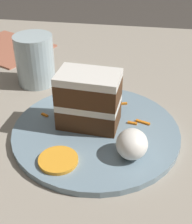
% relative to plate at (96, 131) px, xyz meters
% --- Properties ---
extents(ground_plane, '(6.00, 6.00, 0.00)m').
position_rel_plate_xyz_m(ground_plane, '(-0.01, 0.01, -0.03)').
color(ground_plane, '#38332D').
rests_on(ground_plane, ground).
extents(dining_table, '(1.05, 0.99, 0.02)m').
position_rel_plate_xyz_m(dining_table, '(-0.01, 0.01, -0.02)').
color(dining_table, gray).
rests_on(dining_table, ground).
extents(plate, '(0.26, 0.26, 0.01)m').
position_rel_plate_xyz_m(plate, '(0.00, 0.00, 0.00)').
color(plate, gray).
rests_on(plate, dining_table).
extents(cake_slice, '(0.07, 0.10, 0.09)m').
position_rel_plate_xyz_m(cake_slice, '(0.01, 0.02, 0.05)').
color(cake_slice, '#4C2D19').
rests_on(cake_slice, plate).
extents(cream_dollop, '(0.05, 0.04, 0.04)m').
position_rel_plate_xyz_m(cream_dollop, '(-0.05, -0.06, 0.03)').
color(cream_dollop, white).
rests_on(cream_dollop, plate).
extents(orange_garnish, '(0.05, 0.05, 0.01)m').
position_rel_plate_xyz_m(orange_garnish, '(-0.08, 0.04, 0.01)').
color(orange_garnish, orange).
rests_on(orange_garnish, plate).
extents(carrot_shreds_scatter, '(0.08, 0.18, 0.00)m').
position_rel_plate_xyz_m(carrot_shreds_scatter, '(0.05, -0.02, 0.01)').
color(carrot_shreds_scatter, orange).
rests_on(carrot_shreds_scatter, plate).
extents(drinking_glass, '(0.07, 0.07, 0.10)m').
position_rel_plate_xyz_m(drinking_glass, '(0.15, 0.14, 0.04)').
color(drinking_glass, silver).
rests_on(drinking_glass, dining_table).
extents(menu_card, '(0.23, 0.24, 0.00)m').
position_rel_plate_xyz_m(menu_card, '(0.30, 0.27, -0.00)').
color(menu_card, '#B2664C').
rests_on(menu_card, dining_table).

